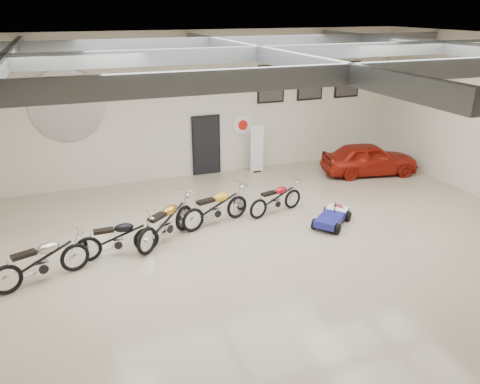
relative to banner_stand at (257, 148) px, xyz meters
name	(u,v)px	position (x,y,z in m)	size (l,w,h in m)	color
floor	(257,249)	(-2.29, -5.50, -0.90)	(16.00, 12.00, 0.01)	tan
ceiling	(260,42)	(-2.29, -5.50, 4.10)	(16.00, 12.00, 0.01)	gray
back_wall	(191,106)	(-2.29, 0.50, 1.60)	(16.00, 0.02, 5.00)	beige
ceiling_beams	(260,54)	(-2.29, -5.50, 3.85)	(15.80, 11.80, 0.32)	slate
door	(206,146)	(-1.79, 0.45, 0.15)	(0.92, 0.08, 2.10)	black
logo_plaque	(67,106)	(-6.29, 0.45, 1.90)	(2.30, 0.06, 1.16)	silver
poster_left	(271,84)	(0.71, 0.46, 2.20)	(1.05, 0.08, 1.35)	black
poster_mid	(310,82)	(2.31, 0.46, 2.20)	(1.05, 0.08, 1.35)	black
poster_right	(347,80)	(3.91, 0.46, 2.20)	(1.05, 0.08, 1.35)	black
oil_sign	(243,125)	(-0.39, 0.45, 0.80)	(0.72, 0.10, 0.72)	white
banner_stand	(257,148)	(0.00, 0.00, 0.00)	(0.49, 0.19, 1.79)	white
motorcycle_silver	(41,260)	(-7.30, -5.22, -0.35)	(2.12, 0.66, 1.10)	silver
motorcycle_black	(117,237)	(-5.59, -4.63, -0.38)	(1.97, 0.61, 1.03)	silver
motorcycle_gold	(166,221)	(-4.32, -4.29, -0.32)	(2.21, 0.68, 1.15)	silver
motorcycle_yellow	(215,207)	(-2.82, -3.78, -0.35)	(2.10, 0.65, 1.09)	silver
motorcycle_red	(276,198)	(-0.92, -3.67, -0.41)	(1.86, 0.58, 0.97)	silver
go_kart	(334,213)	(0.32, -4.86, -0.59)	(1.68, 0.76, 0.61)	navy
vintage_car	(369,159)	(3.71, -1.68, -0.32)	(3.41, 1.37, 1.16)	maroon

